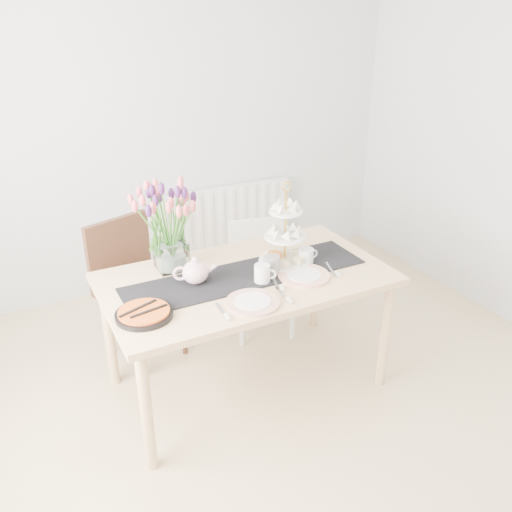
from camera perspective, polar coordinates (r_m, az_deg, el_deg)
name	(u,v)px	position (r m, az deg, el deg)	size (l,w,h in m)	color
room_shell	(326,223)	(2.32, 7.34, 3.47)	(4.50, 4.50, 4.50)	tan
radiator	(226,221)	(4.64, -3.23, 3.71)	(1.20, 0.08, 0.60)	white
dining_table	(246,288)	(3.09, -1.01, -3.34)	(1.60, 0.90, 0.75)	tan
chair_brown	(132,279)	(3.57, -12.91, -2.35)	(0.58, 0.58, 0.92)	#382014
chair_white	(259,268)	(3.82, 0.31, -1.28)	(0.47, 0.47, 0.78)	silver
table_runner	(246,275)	(3.05, -1.03, -2.01)	(1.40, 0.35, 0.01)	black
tulip_vase	(168,213)	(3.04, -9.24, 4.46)	(0.62, 0.62, 0.53)	silver
cake_stand	(285,243)	(3.15, 3.07, 1.34)	(0.31, 0.31, 0.45)	gold
teapot	(195,272)	(2.95, -6.40, -1.71)	(0.23, 0.19, 0.15)	white
cream_jug	(306,256)	(3.19, 5.27, -0.02)	(0.09, 0.09, 0.09)	silver
tart_tin	(144,314)	(2.72, -11.70, -5.97)	(0.28, 0.28, 0.03)	black
mug_grey	(272,265)	(3.05, 1.65, -0.98)	(0.09, 0.09, 0.11)	gray
mug_white	(262,274)	(2.96, 0.65, -1.89)	(0.09, 0.09, 0.10)	white
mug_orange	(274,260)	(3.13, 1.90, -0.44)	(0.08, 0.08, 0.09)	orange
plate_left	(253,302)	(2.78, -0.35, -4.90)	(0.28, 0.28, 0.01)	silver
plate_right	(304,276)	(3.05, 5.04, -2.07)	(0.29, 0.29, 0.02)	white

